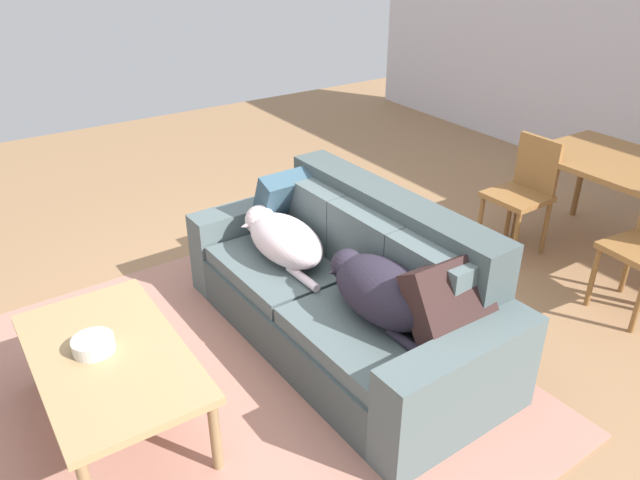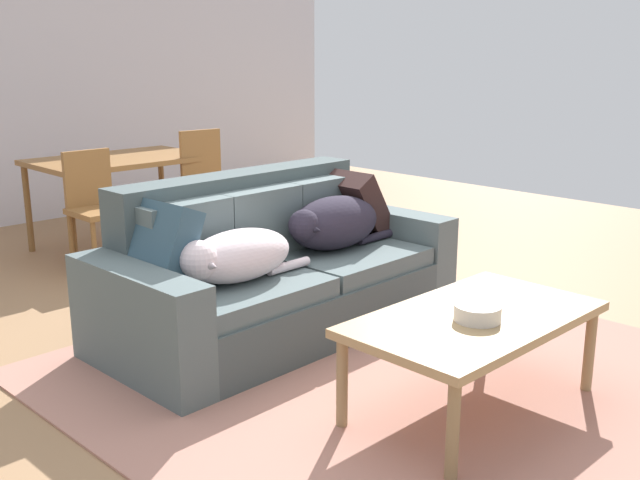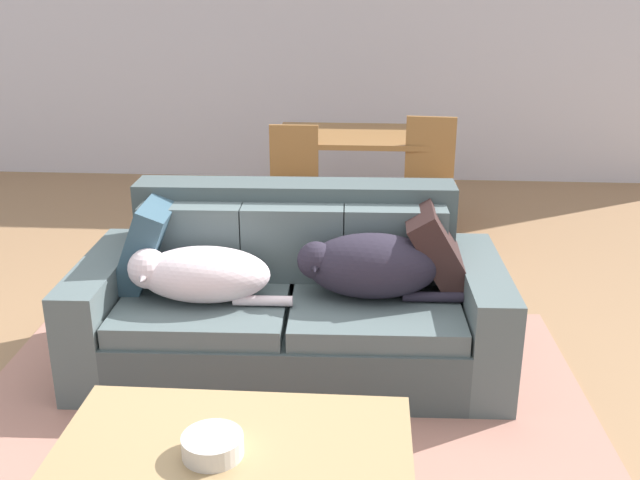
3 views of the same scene
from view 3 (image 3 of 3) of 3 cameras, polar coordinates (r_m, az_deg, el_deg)
ground_plane at (r=3.70m, az=-4.84°, el=-11.11°), size 10.00×10.00×0.00m
back_partition at (r=7.16m, az=-0.22°, el=15.55°), size 8.00×0.12×2.70m
area_rug at (r=3.20m, az=-3.74°, el=-16.45°), size 2.99×2.88×0.01m
couch at (r=3.76m, az=-2.20°, el=-4.86°), size 2.14×1.02×0.88m
dog_on_left_cushion at (r=3.56m, az=-9.51°, el=-2.64°), size 0.80×0.36×0.27m
dog_on_right_cushion at (r=3.55m, az=3.81°, el=-2.01°), size 0.81×0.39×0.32m
throw_pillow_by_left_arm at (r=3.82m, az=-13.39°, el=-0.26°), size 0.32×0.46×0.47m
throw_pillow_by_right_arm at (r=3.71m, az=9.32°, el=-0.63°), size 0.36×0.44×0.45m
coffee_table at (r=2.53m, az=-6.79°, el=-16.58°), size 1.18×0.67×0.45m
bowl_on_coffee_table at (r=2.45m, az=-8.41°, el=-15.63°), size 0.20×0.20×0.07m
dining_table at (r=5.79m, az=3.28°, el=7.67°), size 1.34×0.86×0.74m
dining_chair_near_left at (r=5.34m, az=-2.14°, el=4.78°), size 0.40×0.40×0.88m
dining_chair_near_right at (r=5.34m, az=8.51°, el=4.82°), size 0.44×0.44×0.96m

